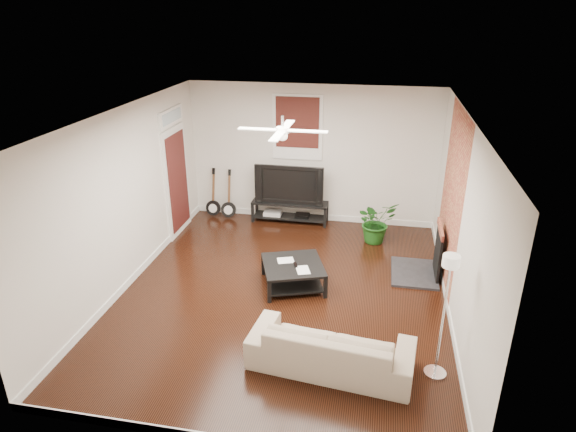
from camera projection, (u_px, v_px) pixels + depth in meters
The scene contains 14 objects.
room at pixel (283, 211), 7.28m from camera, with size 5.01×6.01×2.81m.
brick_accent at pixel (452, 198), 7.76m from camera, with size 0.02×2.20×2.80m, color #A74436.
fireplace at pixel (426, 250), 8.18m from camera, with size 0.80×1.10×0.92m, color black.
window_back at pixel (297, 127), 9.80m from camera, with size 1.00×0.06×1.30m, color #3F1811.
door_left at pixel (176, 171), 9.48m from camera, with size 0.08×1.00×2.50m, color white.
tv_stand at pixel (290, 212), 10.33m from camera, with size 1.56×0.42×0.44m, color black.
tv at pixel (290, 183), 10.11m from camera, with size 1.40×0.18×0.81m, color black.
coffee_table at pixel (293, 275), 7.97m from camera, with size 0.93×0.93×0.39m, color black.
sofa at pixel (331, 347), 6.13m from camera, with size 2.02×0.79×0.59m, color tan.
floor_lamp at pixel (443, 318), 5.80m from camera, with size 0.27×0.27×1.65m, color silver, non-canonical shape.
potted_plant at pixel (376, 222), 9.38m from camera, with size 0.74×0.64×0.82m, color #1A5117.
guitar_left at pixel (212, 193), 10.47m from camera, with size 0.32×0.23×1.04m, color black, non-canonical shape.
guitar_right at pixel (228, 195), 10.38m from camera, with size 0.32×0.23×1.04m, color black, non-canonical shape.
ceiling_fan at pixel (283, 130), 6.81m from camera, with size 1.24×1.24×0.32m, color white, non-canonical shape.
Camera 1 is at (1.33, -6.60, 4.19)m, focal length 31.02 mm.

